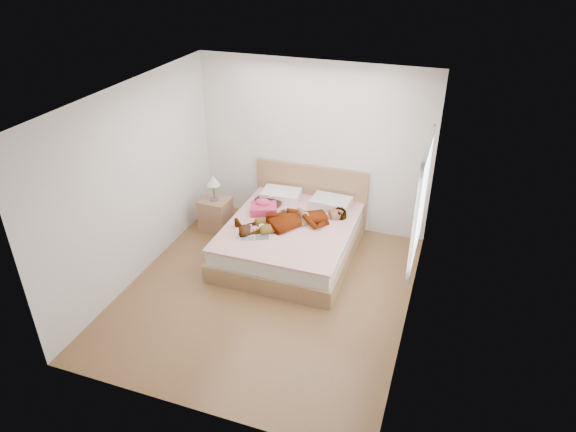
# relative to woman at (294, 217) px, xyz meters

# --- Properties ---
(ground) EXTENTS (4.00, 4.00, 0.00)m
(ground) POSITION_rel_woman_xyz_m (-0.04, -0.99, -0.62)
(ground) COLOR #502E19
(ground) RESTS_ON ground
(woman) EXTENTS (1.70, 1.47, 0.23)m
(woman) POSITION_rel_woman_xyz_m (0.00, 0.00, 0.00)
(woman) COLOR white
(woman) RESTS_ON bed
(hair) EXTENTS (0.49, 0.58, 0.08)m
(hair) POSITION_rel_woman_xyz_m (-0.57, 0.45, -0.07)
(hair) COLOR black
(hair) RESTS_ON bed
(phone) EXTENTS (0.09, 0.10, 0.05)m
(phone) POSITION_rel_woman_xyz_m (-0.50, 0.40, 0.07)
(phone) COLOR silver
(phone) RESTS_ON bed
(room_shell) EXTENTS (4.00, 4.00, 4.00)m
(room_shell) POSITION_rel_woman_xyz_m (1.74, -0.69, 0.88)
(room_shell) COLOR white
(room_shell) RESTS_ON ground
(bed) EXTENTS (1.80, 2.08, 1.00)m
(bed) POSITION_rel_woman_xyz_m (-0.04, 0.05, -0.35)
(bed) COLOR olive
(bed) RESTS_ON ground
(towel) EXTENTS (0.47, 0.42, 0.20)m
(towel) POSITION_rel_woman_xyz_m (-0.53, 0.17, -0.03)
(towel) COLOR #E83F79
(towel) RESTS_ON bed
(magazine) EXTENTS (0.51, 0.43, 0.03)m
(magazine) POSITION_rel_woman_xyz_m (-0.40, -0.48, -0.10)
(magazine) COLOR white
(magazine) RESTS_ON bed
(coffee_mug) EXTENTS (0.12, 0.09, 0.09)m
(coffee_mug) POSITION_rel_woman_xyz_m (-0.35, -0.33, -0.07)
(coffee_mug) COLOR white
(coffee_mug) RESTS_ON bed
(plush_toy) EXTENTS (0.16, 0.23, 0.13)m
(plush_toy) POSITION_rel_woman_xyz_m (-0.53, -0.50, -0.05)
(plush_toy) COLOR black
(plush_toy) RESTS_ON bed
(nightstand) EXTENTS (0.45, 0.40, 0.94)m
(nightstand) POSITION_rel_woman_xyz_m (-1.38, 0.26, -0.31)
(nightstand) COLOR brown
(nightstand) RESTS_ON ground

